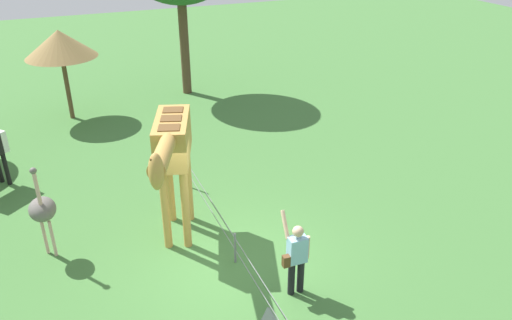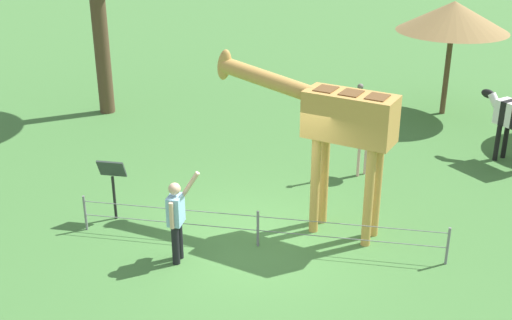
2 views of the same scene
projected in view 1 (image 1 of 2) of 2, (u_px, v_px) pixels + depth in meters
name	position (u px, v px, depth m)	size (l,w,h in m)	color
ground_plane	(230.00, 263.00, 10.98)	(60.00, 60.00, 0.00)	#427538
giraffe	(172.00, 150.00, 10.73)	(3.71, 1.66, 3.42)	#C69347
visitor	(296.00, 256.00, 9.77)	(0.55, 0.58, 1.77)	black
ostrich	(42.00, 209.00, 10.74)	(0.70, 0.56, 2.25)	#CC9E93
shade_hut_aside	(60.00, 44.00, 17.23)	(2.43, 2.43, 3.19)	brown
wire_fence	(235.00, 247.00, 10.84)	(7.05, 0.05, 0.75)	slate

